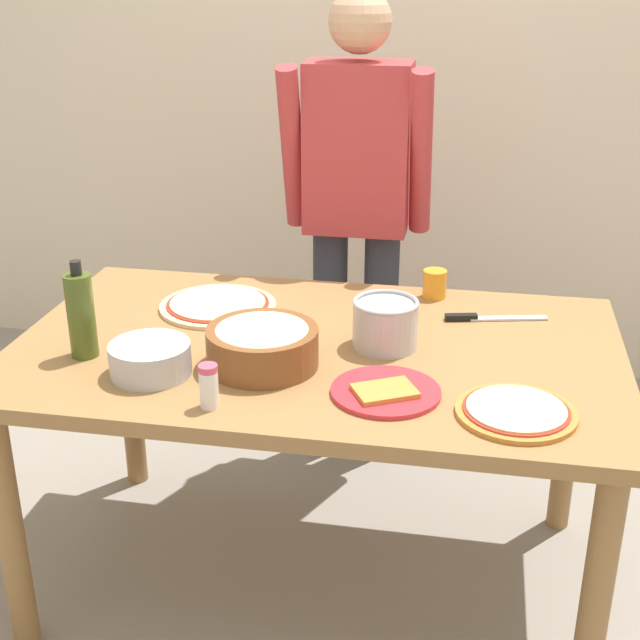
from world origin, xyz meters
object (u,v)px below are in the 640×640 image
plate_with_slice (386,392)px  steel_pot (385,323)px  dining_table (317,375)px  mixing_bowl_steel (150,359)px  person_cook (357,204)px  olive_oil_bottle (81,315)px  chef_knife (483,318)px  pizza_raw_on_board (218,305)px  pizza_cooked_on_tray (516,412)px  salt_shaker (209,386)px  cup_orange (435,284)px  popcorn_bowl (262,343)px

plate_with_slice → steel_pot: size_ratio=1.50×
dining_table → mixing_bowl_steel: mixing_bowl_steel is taller
person_cook → steel_pot: bearing=-75.9°
plate_with_slice → olive_oil_bottle: (-0.78, 0.07, 0.11)m
dining_table → olive_oil_bottle: size_ratio=6.25×
steel_pot → chef_knife: bearing=41.9°
dining_table → chef_knife: bearing=30.2°
person_cook → pizza_raw_on_board: bearing=-120.3°
pizza_raw_on_board → pizza_cooked_on_tray: same height
pizza_cooked_on_tray → steel_pot: (-0.33, 0.32, 0.06)m
salt_shaker → chef_knife: salt_shaker is taller
chef_knife → salt_shaker: bearing=-133.8°
mixing_bowl_steel → plate_with_slice: bearing=-0.3°
plate_with_slice → steel_pot: (-0.03, 0.27, 0.06)m
dining_table → pizza_raw_on_board: (-0.33, 0.20, 0.10)m
steel_pot → cup_orange: steel_pot is taller
pizza_raw_on_board → plate_with_slice: size_ratio=1.30×
salt_shaker → chef_knife: bearing=46.2°
popcorn_bowl → olive_oil_bottle: size_ratio=1.09×
chef_knife → pizza_raw_on_board: bearing=-176.2°
pizza_cooked_on_tray → steel_pot: size_ratio=1.57×
mixing_bowl_steel → cup_orange: size_ratio=2.35×
steel_pot → salt_shaker: (-0.35, -0.40, -0.01)m
olive_oil_bottle → salt_shaker: 0.45m
person_cook → mixing_bowl_steel: person_cook is taller
olive_oil_bottle → salt_shaker: bearing=-27.7°
pizza_cooked_on_tray → mixing_bowl_steel: (-0.88, 0.05, 0.03)m
pizza_cooked_on_tray → cup_orange: cup_orange is taller
cup_orange → chef_knife: bearing=-45.7°
person_cook → salt_shaker: 1.16m
pizza_raw_on_board → dining_table: bearing=-31.2°
person_cook → cup_orange: (0.29, -0.35, -0.14)m
olive_oil_bottle → salt_shaker: olive_oil_bottle is taller
mixing_bowl_steel → steel_pot: 0.61m
popcorn_bowl → cup_orange: bearing=54.6°
mixing_bowl_steel → pizza_raw_on_board: bearing=85.3°
dining_table → steel_pot: (0.18, 0.02, 0.16)m
popcorn_bowl → mixing_bowl_steel: 0.28m
pizza_cooked_on_tray → plate_with_slice: (-0.30, 0.04, -0.00)m
popcorn_bowl → salt_shaker: 0.24m
plate_with_slice → steel_pot: steel_pot is taller
plate_with_slice → pizza_raw_on_board: bearing=140.5°
pizza_cooked_on_tray → cup_orange: (-0.23, 0.70, 0.03)m
dining_table → salt_shaker: 0.44m
pizza_raw_on_board → cup_orange: (0.61, 0.20, 0.03)m
steel_pot → cup_orange: size_ratio=2.04×
person_cook → steel_pot: 0.76m
dining_table → steel_pot: bearing=7.6°
plate_with_slice → chef_knife: bearing=66.3°
dining_table → steel_pot: 0.24m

